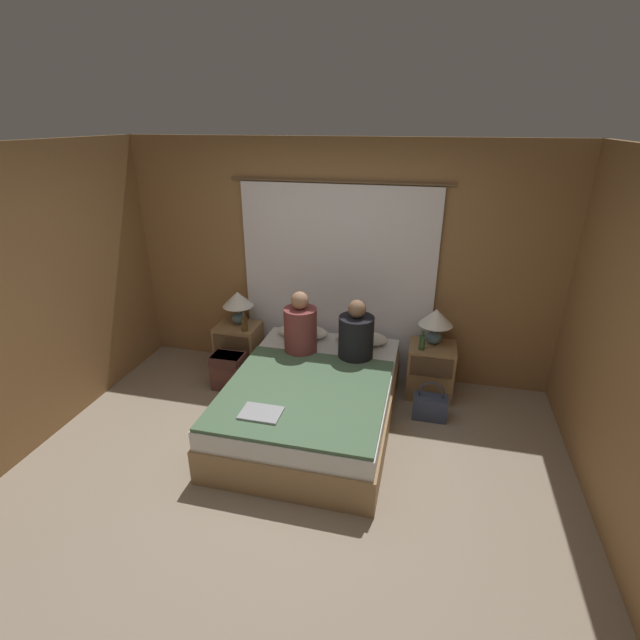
{
  "coord_description": "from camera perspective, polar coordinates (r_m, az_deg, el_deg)",
  "views": [
    {
      "loc": [
        0.93,
        -2.79,
        2.66
      ],
      "look_at": [
        0.0,
        1.04,
        0.94
      ],
      "focal_mm": 26.0,
      "sensor_mm": 36.0,
      "label": 1
    }
  ],
  "objects": [
    {
      "name": "ground_plane",
      "position": [
        3.96,
        -3.76,
        -18.58
      ],
      "size": [
        16.0,
        16.0,
        0.0
      ],
      "primitive_type": "plane",
      "color": "gray"
    },
    {
      "name": "wall_back",
      "position": [
        4.94,
        2.28,
        7.05
      ],
      "size": [
        4.63,
        0.06,
        2.5
      ],
      "color": "olive",
      "rests_on": "ground_plane"
    },
    {
      "name": "wall_left",
      "position": [
        4.49,
        -33.4,
        1.29
      ],
      "size": [
        0.06,
        3.78,
        2.5
      ],
      "color": "olive",
      "rests_on": "ground_plane"
    },
    {
      "name": "curtain_panel",
      "position": [
        4.95,
        2.1,
        4.59
      ],
      "size": [
        2.24,
        0.02,
        2.1
      ],
      "color": "white",
      "rests_on": "ground_plane"
    },
    {
      "name": "bed",
      "position": [
        4.37,
        -0.96,
        -9.96
      ],
      "size": [
        1.45,
        2.02,
        0.49
      ],
      "color": "#99754C",
      "rests_on": "ground_plane"
    },
    {
      "name": "nightstand_left",
      "position": [
        5.29,
        -9.93,
        -3.41
      ],
      "size": [
        0.46,
        0.4,
        0.56
      ],
      "color": "#937047",
      "rests_on": "ground_plane"
    },
    {
      "name": "nightstand_right",
      "position": [
        4.91,
        13.45,
        -6.03
      ],
      "size": [
        0.46,
        0.4,
        0.56
      ],
      "color": "#937047",
      "rests_on": "ground_plane"
    },
    {
      "name": "lamp_left",
      "position": [
        5.13,
        -10.09,
        2.22
      ],
      "size": [
        0.34,
        0.34,
        0.37
      ],
      "color": "slate",
      "rests_on": "nightstand_left"
    },
    {
      "name": "lamp_right",
      "position": [
        4.73,
        14.07,
        -0.02
      ],
      "size": [
        0.34,
        0.34,
        0.37
      ],
      "color": "slate",
      "rests_on": "nightstand_right"
    },
    {
      "name": "pillow_left",
      "position": [
        4.98,
        -2.16,
        -1.46
      ],
      "size": [
        0.55,
        0.31,
        0.12
      ],
      "color": "silver",
      "rests_on": "bed"
    },
    {
      "name": "pillow_right",
      "position": [
        4.86,
        5.1,
        -2.21
      ],
      "size": [
        0.55,
        0.31,
        0.12
      ],
      "color": "silver",
      "rests_on": "bed"
    },
    {
      "name": "blanket_on_bed",
      "position": [
        4.01,
        -1.97,
        -8.92
      ],
      "size": [
        1.39,
        1.42,
        0.03
      ],
      "color": "#4C6B4C",
      "rests_on": "bed"
    },
    {
      "name": "person_left_in_bed",
      "position": [
        4.58,
        -2.42,
        -1.0
      ],
      "size": [
        0.33,
        0.33,
        0.65
      ],
      "color": "brown",
      "rests_on": "bed"
    },
    {
      "name": "person_right_in_bed",
      "position": [
        4.47,
        4.46,
        -1.91
      ],
      "size": [
        0.34,
        0.34,
        0.61
      ],
      "color": "black",
      "rests_on": "bed"
    },
    {
      "name": "beer_bottle_on_left_stand",
      "position": [
        5.0,
        -9.27,
        -0.49
      ],
      "size": [
        0.07,
        0.07,
        0.2
      ],
      "color": "#513819",
      "rests_on": "nightstand_left"
    },
    {
      "name": "beer_bottle_on_right_stand",
      "position": [
        4.64,
        12.46,
        -2.67
      ],
      "size": [
        0.06,
        0.06,
        0.21
      ],
      "color": "#2D4C28",
      "rests_on": "nightstand_right"
    },
    {
      "name": "laptop_on_bed",
      "position": [
        3.75,
        -7.26,
        -11.29
      ],
      "size": [
        0.32,
        0.23,
        0.02
      ],
      "color": "#9EA0A5",
      "rests_on": "blanket_on_bed"
    },
    {
      "name": "backpack_on_floor",
      "position": [
        5.01,
        -11.19,
        -5.96
      ],
      "size": [
        0.34,
        0.25,
        0.39
      ],
      "color": "brown",
      "rests_on": "ground_plane"
    },
    {
      "name": "handbag_on_floor",
      "position": [
        4.62,
        13.38,
        -10.29
      ],
      "size": [
        0.32,
        0.17,
        0.39
      ],
      "color": "#333D56",
      "rests_on": "ground_plane"
    }
  ]
}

